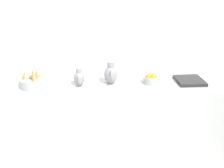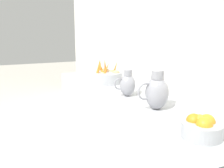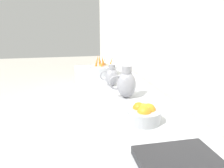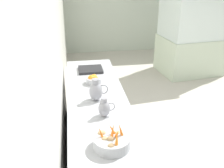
{
  "view_description": "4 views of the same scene",
  "coord_description": "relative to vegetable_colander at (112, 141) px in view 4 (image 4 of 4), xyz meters",
  "views": [
    {
      "loc": [
        1.44,
        0.05,
        1.95
      ],
      "look_at": [
        -1.34,
        0.25,
        0.93
      ],
      "focal_mm": 45.06,
      "sensor_mm": 36.0,
      "label": 1
    },
    {
      "loc": [
        -0.67,
        1.66,
        1.41
      ],
      "look_at": [
        -1.3,
        0.01,
        1.0
      ],
      "focal_mm": 42.26,
      "sensor_mm": 36.0,
      "label": 2
    },
    {
      "loc": [
        -1.08,
        1.84,
        1.44
      ],
      "look_at": [
        -1.4,
        0.27,
        0.99
      ],
      "focal_mm": 35.15,
      "sensor_mm": 36.0,
      "label": 3
    },
    {
      "loc": [
        -1.75,
        -2.29,
        2.22
      ],
      "look_at": [
        -1.33,
        0.33,
        1.01
      ],
      "focal_mm": 41.19,
      "sensor_mm": 36.0,
      "label": 4
    }
  ],
  "objects": [
    {
      "name": "tile_wall_left",
      "position": [
        -0.47,
        1.3,
        0.58
      ],
      "size": [
        0.1,
        8.62,
        3.0
      ],
      "primitive_type": "cube",
      "color": "white",
      "rests_on": "ground_plane"
    },
    {
      "name": "metal_pitcher_tall",
      "position": [
        -0.04,
        0.84,
        0.06
      ],
      "size": [
        0.21,
        0.15,
        0.25
      ],
      "color": "gray",
      "rests_on": "prep_counter"
    },
    {
      "name": "counter_sink_basin",
      "position": [
        -0.03,
        1.75,
        -0.04
      ],
      "size": [
        0.34,
        0.3,
        0.04
      ],
      "primitive_type": "cube",
      "color": "#232326",
      "rests_on": "prep_counter"
    },
    {
      "name": "prep_counter",
      "position": [
        -0.02,
        0.8,
        -0.49
      ],
      "size": [
        0.67,
        2.79,
        0.86
      ],
      "primitive_type": "cube",
      "color": "#ADAFB5",
      "rests_on": "ground_plane"
    },
    {
      "name": "ground_plane",
      "position": [
        1.48,
        0.6,
        -0.92
      ],
      "size": [
        15.57,
        15.57,
        0.0
      ],
      "primitive_type": "plane",
      "color": "#B7B2A5"
    },
    {
      "name": "orange_bowl",
      "position": [
        -0.03,
        1.3,
        -0.0
      ],
      "size": [
        0.2,
        0.2,
        0.11
      ],
      "color": "#9EA0A5",
      "rests_on": "prep_counter"
    },
    {
      "name": "metal_pitcher_short",
      "position": [
        0.01,
        0.49,
        0.03
      ],
      "size": [
        0.17,
        0.12,
        0.2
      ],
      "color": "gray",
      "rests_on": "prep_counter"
    },
    {
      "name": "vegetable_colander",
      "position": [
        0.0,
        0.0,
        0.0
      ],
      "size": [
        0.31,
        0.31,
        0.23
      ],
      "color": "#9EA0A5",
      "rests_on": "prep_counter"
    },
    {
      "name": "glass_block_booth",
      "position": [
        2.35,
        3.54,
        0.08
      ],
      "size": [
        1.46,
        1.18,
        2.03
      ],
      "color": "#B7C6AD",
      "rests_on": "ground_plane"
    }
  ]
}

